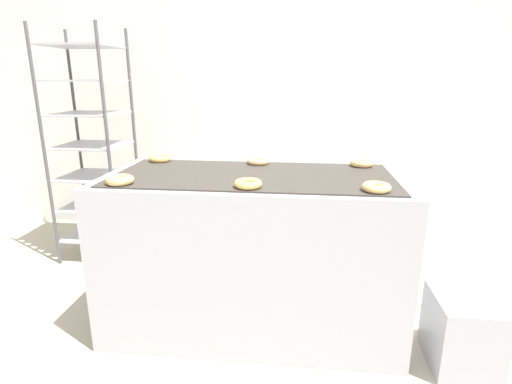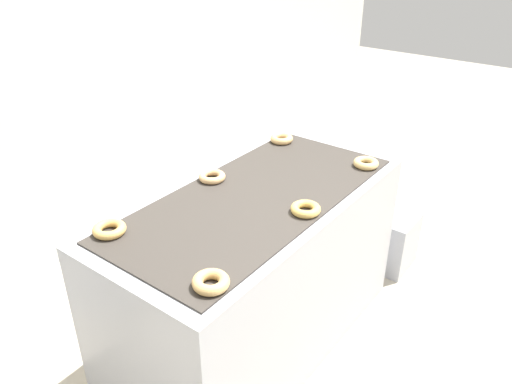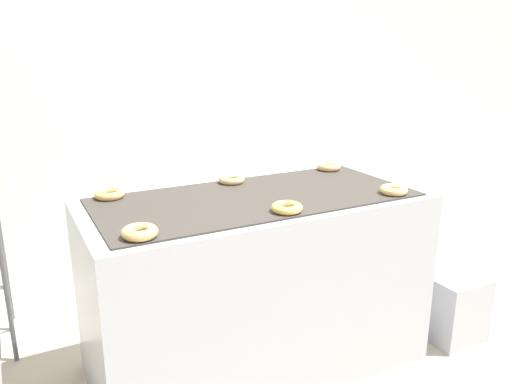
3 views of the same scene
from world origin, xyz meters
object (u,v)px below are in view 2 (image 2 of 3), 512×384
object	(u,v)px
donut_near_left	(211,282)
donut_far_left	(109,229)
glaze_bin	(385,239)
donut_near_center	(306,209)
donut_far_right	(282,139)
donut_far_center	(212,177)
donut_near_right	(366,163)
fryer_machine	(256,273)

from	to	relation	value
donut_near_left	donut_far_left	size ratio (longest dim) A/B	0.98
glaze_bin	donut_near_center	world-z (taller)	donut_near_center
glaze_bin	donut_near_center	bearing A→B (deg)	-179.36
donut_far_left	donut_far_right	size ratio (longest dim) A/B	1.04
donut_near_center	donut_far_left	bearing A→B (deg)	138.51
donut_far_center	donut_near_left	bearing A→B (deg)	-138.72
donut_near_left	donut_near_center	bearing A→B (deg)	0.66
donut_near_center	donut_far_center	bearing A→B (deg)	91.04
donut_near_center	donut_far_right	bearing A→B (deg)	42.06
donut_near_right	donut_far_left	size ratio (longest dim) A/B	0.96
donut_near_center	donut_near_left	bearing A→B (deg)	-179.34
fryer_machine	donut_far_right	xyz separation A→B (m)	(0.61, 0.27, 0.47)
fryer_machine	donut_near_center	distance (m)	0.53
donut_near_left	donut_far_right	world-z (taller)	donut_near_left
donut_near_right	donut_far_right	xyz separation A→B (m)	(0.01, 0.54, 0.00)
donut_near_right	donut_near_left	bearing A→B (deg)	-179.63
donut_near_center	donut_far_left	distance (m)	0.83
donut_near_right	donut_far_center	distance (m)	0.80
donut_far_left	donut_near_right	bearing A→B (deg)	-24.42
fryer_machine	donut_near_right	xyz separation A→B (m)	(0.60, -0.26, 0.47)
donut_near_center	donut_far_right	distance (m)	0.80
donut_near_left	glaze_bin	bearing A→B (deg)	0.64
glaze_bin	donut_far_right	xyz separation A→B (m)	(-0.47, 0.53, 0.73)
donut_far_left	donut_far_right	distance (m)	1.22
donut_near_left	donut_far_left	distance (m)	0.56
fryer_machine	glaze_bin	xyz separation A→B (m)	(1.07, -0.25, -0.26)
glaze_bin	donut_near_left	world-z (taller)	donut_near_left
donut_far_left	donut_far_center	size ratio (longest dim) A/B	1.03
donut_far_right	donut_near_center	bearing A→B (deg)	-137.94
donut_near_left	donut_far_center	world-z (taller)	donut_near_left
donut_far_right	donut_far_left	bearing A→B (deg)	179.43
donut_far_right	donut_near_right	bearing A→B (deg)	-90.85
donut_far_center	donut_far_left	bearing A→B (deg)	178.60
donut_near_center	donut_far_right	xyz separation A→B (m)	(0.60, 0.54, 0.00)
donut_near_center	donut_far_right	size ratio (longest dim) A/B	1.01
donut_near_center	donut_far_center	xyz separation A→B (m)	(-0.01, 0.53, -0.00)
glaze_bin	donut_near_right	distance (m)	0.87
donut_near_left	donut_far_center	distance (m)	0.82
fryer_machine	donut_near_center	xyz separation A→B (m)	(0.01, -0.26, 0.47)
fryer_machine	donut_near_left	xyz separation A→B (m)	(-0.62, -0.27, 0.47)
donut_near_left	donut_far_right	distance (m)	1.34
fryer_machine	donut_near_left	distance (m)	0.82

